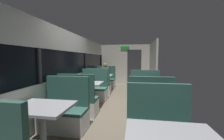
% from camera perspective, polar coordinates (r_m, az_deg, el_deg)
% --- Properties ---
extents(ground_plane, '(3.30, 9.20, 0.02)m').
position_cam_1_polar(ground_plane, '(4.30, 1.52, -15.55)').
color(ground_plane, '#665B4C').
extents(carriage_window_panel_left, '(0.09, 8.48, 2.30)m').
position_cam_1_polar(carriage_window_panel_left, '(4.48, -17.20, -0.27)').
color(carriage_window_panel_left, beige).
rests_on(carriage_window_panel_left, ground_plane).
extents(carriage_end_bulkhead, '(2.90, 0.11, 2.30)m').
position_cam_1_polar(carriage_end_bulkhead, '(8.22, 5.73, 2.29)').
color(carriage_end_bulkhead, beige).
rests_on(carriage_end_bulkhead, ground_plane).
extents(carriage_aisle_panel_right, '(0.08, 2.40, 2.30)m').
position_cam_1_polar(carriage_aisle_panel_right, '(7.07, 16.51, 1.83)').
color(carriage_aisle_panel_right, beige).
rests_on(carriage_aisle_panel_right, ground_plane).
extents(dining_table_near_window, '(0.90, 0.70, 0.74)m').
position_cam_1_polar(dining_table_near_window, '(2.52, -26.86, -15.24)').
color(dining_table_near_window, '#9E9EA3').
rests_on(dining_table_near_window, ground_plane).
extents(bench_near_window_facing_entry, '(0.95, 0.50, 1.10)m').
position_cam_1_polar(bench_near_window_facing_entry, '(3.18, -18.95, -16.73)').
color(bench_near_window_facing_entry, silver).
rests_on(bench_near_window_facing_entry, ground_plane).
extents(dining_table_mid_window, '(0.90, 0.70, 0.74)m').
position_cam_1_polar(dining_table_mid_window, '(4.38, -10.12, -6.42)').
color(dining_table_mid_window, '#9E9EA3').
rests_on(dining_table_mid_window, ground_plane).
extents(bench_mid_window_facing_end, '(0.95, 0.50, 1.10)m').
position_cam_1_polar(bench_mid_window_facing_end, '(3.82, -13.56, -12.94)').
color(bench_mid_window_facing_end, silver).
rests_on(bench_mid_window_facing_end, ground_plane).
extents(bench_mid_window_facing_entry, '(0.95, 0.50, 1.10)m').
position_cam_1_polar(bench_mid_window_facing_entry, '(5.10, -7.48, -8.39)').
color(bench_mid_window_facing_entry, silver).
rests_on(bench_mid_window_facing_entry, ground_plane).
extents(dining_table_far_window, '(0.90, 0.70, 0.74)m').
position_cam_1_polar(dining_table_far_window, '(6.42, -3.85, -2.83)').
color(dining_table_far_window, '#9E9EA3').
rests_on(dining_table_far_window, ground_plane).
extents(bench_far_window_facing_end, '(0.95, 0.50, 1.10)m').
position_cam_1_polar(bench_far_window_facing_end, '(5.80, -5.38, -6.76)').
color(bench_far_window_facing_end, silver).
rests_on(bench_far_window_facing_end, ground_plane).
extents(bench_far_window_facing_entry, '(0.95, 0.50, 1.10)m').
position_cam_1_polar(bench_far_window_facing_entry, '(7.14, -2.60, -4.58)').
color(bench_far_window_facing_entry, silver).
rests_on(bench_far_window_facing_entry, ground_plane).
extents(bench_front_aisle_facing_entry, '(0.95, 0.50, 1.10)m').
position_cam_1_polar(bench_front_aisle_facing_entry, '(2.35, 18.76, -24.88)').
color(bench_front_aisle_facing_entry, silver).
rests_on(bench_front_aisle_facing_entry, ground_plane).
extents(dining_table_rear_aisle, '(0.90, 0.70, 0.74)m').
position_cam_1_polar(dining_table_rear_aisle, '(3.97, 14.31, -7.65)').
color(dining_table_rear_aisle, '#9E9EA3').
rests_on(dining_table_rear_aisle, ground_plane).
extents(bench_rear_aisle_facing_end, '(0.95, 0.50, 1.10)m').
position_cam_1_polar(bench_rear_aisle_facing_end, '(3.38, 15.34, -15.34)').
color(bench_rear_aisle_facing_end, silver).
rests_on(bench_rear_aisle_facing_end, ground_plane).
extents(bench_rear_aisle_facing_entry, '(0.95, 0.50, 1.10)m').
position_cam_1_polar(bench_rear_aisle_facing_entry, '(4.72, 13.43, -9.55)').
color(bench_rear_aisle_facing_entry, silver).
rests_on(bench_rear_aisle_facing_entry, ground_plane).
extents(seated_passenger, '(0.47, 0.55, 1.26)m').
position_cam_1_polar(seated_passenger, '(7.04, -2.72, -3.00)').
color(seated_passenger, '#26262D').
rests_on(seated_passenger, ground_plane).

